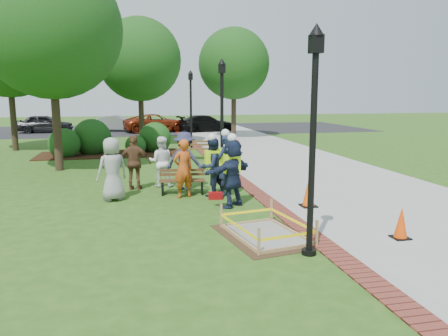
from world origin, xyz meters
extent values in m
plane|color=#285116|center=(0.00, 0.00, 0.00)|extent=(100.00, 100.00, 0.00)
cube|color=#9E9E99|center=(5.00, 10.00, 0.01)|extent=(6.00, 60.00, 0.02)
cube|color=maroon|center=(1.75, 10.00, 0.01)|extent=(0.50, 60.00, 0.03)
cube|color=#381E0F|center=(-3.00, 12.00, 0.02)|extent=(7.00, 3.00, 0.05)
cube|color=black|center=(0.00, 27.00, 0.00)|extent=(36.00, 12.00, 0.01)
cube|color=#47331E|center=(0.76, -1.80, 0.00)|extent=(2.08, 2.56, 0.01)
cube|color=gray|center=(0.76, -1.80, 0.02)|extent=(1.50, 1.98, 0.04)
cube|color=tan|center=(0.76, -1.80, 0.04)|extent=(1.64, 2.12, 0.08)
cube|color=tan|center=(0.76, -1.80, 0.28)|extent=(1.67, 2.16, 0.55)
cube|color=yellow|center=(0.76, -1.80, 0.30)|extent=(1.61, 2.10, 0.06)
cube|color=brown|center=(-0.50, 2.57, 0.42)|extent=(1.42, 0.57, 0.04)
cube|color=brown|center=(-0.48, 2.79, 0.63)|extent=(1.37, 0.20, 0.22)
cube|color=black|center=(-0.50, 2.57, 0.20)|extent=(1.30, 0.61, 0.40)
cube|color=brown|center=(0.93, 9.59, 0.49)|extent=(1.65, 0.83, 0.04)
cube|color=brown|center=(0.99, 9.83, 0.73)|extent=(1.55, 0.42, 0.25)
cube|color=black|center=(0.93, 9.59, 0.23)|extent=(1.52, 0.85, 0.46)
cube|color=black|center=(3.49, -2.58, 0.02)|extent=(0.35, 0.35, 0.05)
cone|color=#EB4507|center=(3.49, -2.58, 0.37)|extent=(0.28, 0.28, 0.65)
cube|color=black|center=(2.64, 0.29, 0.03)|extent=(0.42, 0.42, 0.05)
cone|color=#FF5A08|center=(2.64, 0.29, 0.44)|extent=(0.33, 0.33, 0.77)
cube|color=black|center=(3.40, 11.09, 0.03)|extent=(0.39, 0.39, 0.05)
cone|color=#FF4C08|center=(3.40, 11.09, 0.41)|extent=(0.31, 0.31, 0.72)
cube|color=maroon|center=(0.35, 1.71, 0.10)|extent=(0.43, 0.28, 0.20)
cylinder|color=black|center=(1.25, -3.00, 1.90)|extent=(0.12, 0.12, 3.80)
cube|color=black|center=(1.25, -3.00, 3.90)|extent=(0.22, 0.22, 0.32)
cone|color=black|center=(1.25, -3.00, 4.15)|extent=(0.28, 0.28, 0.22)
cylinder|color=black|center=(1.25, -3.00, 0.05)|extent=(0.28, 0.28, 0.10)
cylinder|color=black|center=(1.25, 5.00, 1.90)|extent=(0.12, 0.12, 3.80)
cube|color=black|center=(1.25, 5.00, 3.90)|extent=(0.22, 0.22, 0.32)
cone|color=black|center=(1.25, 5.00, 4.15)|extent=(0.28, 0.28, 0.22)
cylinder|color=black|center=(1.25, 5.00, 0.05)|extent=(0.28, 0.28, 0.10)
cylinder|color=black|center=(1.25, 13.00, 1.90)|extent=(0.12, 0.12, 3.80)
cube|color=black|center=(1.25, 13.00, 3.90)|extent=(0.22, 0.22, 0.32)
cone|color=black|center=(1.25, 13.00, 4.15)|extent=(0.28, 0.28, 0.22)
cylinder|color=black|center=(1.25, 13.00, 0.05)|extent=(0.28, 0.28, 0.10)
cylinder|color=#3D2D1E|center=(-4.80, 7.74, 2.26)|extent=(0.32, 0.32, 4.51)
sphere|color=#144513|center=(-4.80, 7.74, 5.48)|extent=(5.37, 5.37, 5.37)
cylinder|color=#3D2D1E|center=(-1.29, 15.91, 2.04)|extent=(0.31, 0.31, 4.09)
sphere|color=#144513|center=(-1.29, 15.91, 4.96)|extent=(4.81, 4.81, 4.81)
cylinder|color=#3D2D1E|center=(5.01, 18.82, 2.06)|extent=(0.33, 0.33, 4.11)
sphere|color=#144513|center=(5.01, 18.82, 5.00)|extent=(4.78, 4.78, 4.78)
cylinder|color=#3D2D1E|center=(-8.02, 14.69, 2.29)|extent=(0.31, 0.31, 4.58)
sphere|color=#144513|center=(-8.02, 14.69, 5.56)|extent=(5.51, 5.51, 5.51)
sphere|color=#144513|center=(-5.10, 11.53, 0.00)|extent=(1.51, 1.51, 1.51)
sphere|color=#144513|center=(-3.88, 12.48, 0.00)|extent=(1.91, 1.91, 1.91)
sphere|color=#144513|center=(-1.74, 11.81, 0.00)|extent=(1.05, 1.05, 1.05)
sphere|color=#144513|center=(-0.72, 12.61, 0.00)|extent=(1.68, 1.68, 1.68)
sphere|color=#144513|center=(-3.11, 12.70, 0.00)|extent=(0.93, 0.93, 0.93)
imported|color=#949494|center=(-2.54, 2.20, 0.91)|extent=(0.68, 0.58, 1.82)
imported|color=#C34C16|center=(-0.52, 2.12, 0.86)|extent=(0.64, 0.52, 1.72)
imported|color=white|center=(-1.05, 3.79, 0.83)|extent=(0.58, 0.43, 1.65)
imported|color=brown|center=(-1.90, 3.48, 0.87)|extent=(0.63, 0.48, 1.74)
imported|color=#2B2D4C|center=(-0.34, 3.17, 0.92)|extent=(0.69, 0.59, 1.84)
imported|color=#18203E|center=(0.63, 0.80, 0.92)|extent=(0.70, 0.66, 1.85)
cube|color=#B2ED14|center=(0.63, 0.80, 1.19)|extent=(0.42, 0.26, 0.52)
sphere|color=white|center=(0.63, 0.80, 1.87)|extent=(0.25, 0.25, 0.25)
imported|color=#1C244B|center=(0.73, 2.08, 0.93)|extent=(0.69, 0.69, 1.86)
cube|color=#B2ED14|center=(0.73, 2.08, 1.19)|extent=(0.42, 0.26, 0.52)
sphere|color=white|center=(0.73, 2.08, 1.88)|extent=(0.25, 0.25, 0.25)
imported|color=#191F42|center=(0.35, 2.18, 0.87)|extent=(0.66, 0.60, 1.73)
cube|color=#B2ED14|center=(0.35, 2.18, 1.11)|extent=(0.42, 0.26, 0.52)
sphere|color=white|center=(0.35, 2.18, 1.76)|extent=(0.25, 0.25, 0.25)
imported|color=black|center=(-8.40, 25.68, 0.00)|extent=(2.05, 4.70, 1.53)
imported|color=#949598|center=(-2.96, 25.88, 0.00)|extent=(2.65, 4.55, 1.39)
imported|color=maroon|center=(0.10, 24.52, 0.00)|extent=(2.89, 5.03, 1.54)
imported|color=black|center=(4.00, 24.02, 0.00)|extent=(2.55, 4.63, 1.43)
camera|label=1|loc=(-2.03, -10.42, 3.05)|focal=35.00mm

